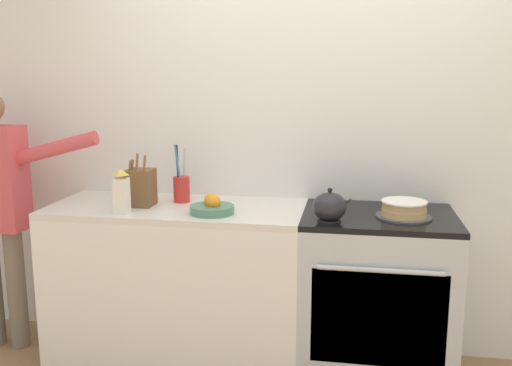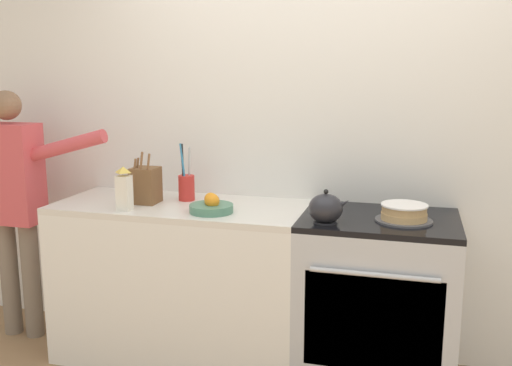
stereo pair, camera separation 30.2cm
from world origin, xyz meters
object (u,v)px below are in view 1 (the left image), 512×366
Objects in this scene: tea_kettle at (330,207)px; milk_carton at (122,192)px; fruit_bowl at (212,207)px; stove_range at (376,297)px; layer_cake at (404,210)px; knife_block at (141,187)px; utensil_crock at (181,187)px.

tea_kettle is 0.87× the size of milk_carton.
stove_range is at bearing 8.39° from fruit_bowl.
milk_carton reaches higher than fruit_bowl.
layer_cake is (0.12, -0.05, 0.50)m from stove_range.
tea_kettle is 0.89× the size of fruit_bowl.
milk_carton is (-0.03, -0.19, 0.01)m from knife_block.
layer_cake is 1.23m from utensil_crock.
tea_kettle is at bearing -160.79° from layer_cake.
utensil_crock is at bearing 32.65° from knife_block.
stove_range is at bearing 158.00° from layer_cake.
tea_kettle is 0.62m from fruit_bowl.
knife_block reaches higher than milk_carton.
fruit_bowl is (-0.87, -0.13, 0.49)m from stove_range.
milk_carton reaches higher than stove_range.
layer_cake is 0.99m from fruit_bowl.
tea_kettle is 0.90m from utensil_crock.
utensil_crock is 0.39m from milk_carton.
utensil_crock is at bearing 172.90° from layer_cake.
milk_carton is (-0.46, -0.08, 0.08)m from fruit_bowl.
layer_cake is at bearing -7.10° from utensil_crock.
knife_block is at bearing 166.11° from fruit_bowl.
utensil_crock is (-0.85, 0.28, 0.01)m from tea_kettle.
knife_block is (-1.30, -0.02, 0.56)m from stove_range.
fruit_bowl is (0.24, -0.23, -0.05)m from utensil_crock.
knife_block is 0.19m from milk_carton.
stove_range is 1.00m from fruit_bowl.
tea_kettle reaches higher than stove_range.
milk_carton is (-1.45, -0.16, 0.07)m from layer_cake.
stove_range is at bearing -5.39° from utensil_crock.
layer_cake is 1.46m from milk_carton.
milk_carton is (-0.23, -0.31, 0.03)m from utensil_crock.
layer_cake is at bearing -22.00° from stove_range.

